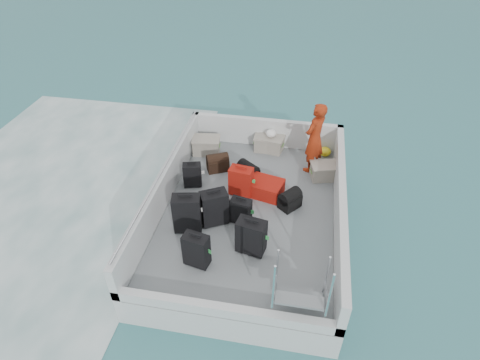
# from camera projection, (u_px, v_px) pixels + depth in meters

# --- Properties ---
(ground) EXTENTS (160.00, 160.00, 0.00)m
(ground) POSITION_uv_depth(u_px,v_px,m) (249.00, 231.00, 8.40)
(ground) COLOR #1B5B61
(ground) RESTS_ON ground
(wake_foam) EXTENTS (10.00, 10.00, 0.00)m
(wake_foam) POSITION_uv_depth(u_px,v_px,m) (40.00, 204.00, 9.08)
(wake_foam) COLOR white
(wake_foam) RESTS_ON ground
(ferry_hull) EXTENTS (3.60, 5.00, 0.60)m
(ferry_hull) POSITION_uv_depth(u_px,v_px,m) (249.00, 221.00, 8.22)
(ferry_hull) COLOR silver
(ferry_hull) RESTS_ON ground
(deck) EXTENTS (3.30, 4.70, 0.02)m
(deck) POSITION_uv_depth(u_px,v_px,m) (249.00, 210.00, 8.03)
(deck) COLOR gray
(deck) RESTS_ON ferry_hull
(deck_fittings) EXTENTS (3.60, 5.00, 0.90)m
(deck_fittings) POSITION_uv_depth(u_px,v_px,m) (265.00, 208.00, 7.50)
(deck_fittings) COLOR silver
(deck_fittings) RESTS_ON deck
(suitcase_0) EXTENTS (0.55, 0.38, 0.78)m
(suitcase_0) POSITION_uv_depth(u_px,v_px,m) (187.00, 214.00, 7.35)
(suitcase_0) COLOR black
(suitcase_0) RESTS_ON deck
(suitcase_2) EXTENTS (0.42, 0.31, 0.55)m
(suitcase_2) POSITION_uv_depth(u_px,v_px,m) (192.00, 175.00, 8.46)
(suitcase_2) COLOR black
(suitcase_2) RESTS_ON deck
(suitcase_3) EXTENTS (0.47, 0.33, 0.65)m
(suitcase_3) POSITION_uv_depth(u_px,v_px,m) (196.00, 250.00, 6.73)
(suitcase_3) COLOR black
(suitcase_3) RESTS_ON deck
(suitcase_4) EXTENTS (0.58, 0.50, 0.73)m
(suitcase_4) POSITION_uv_depth(u_px,v_px,m) (214.00, 208.00, 7.50)
(suitcase_4) COLOR black
(suitcase_4) RESTS_ON deck
(suitcase_5) EXTENTS (0.50, 0.35, 0.64)m
(suitcase_5) POSITION_uv_depth(u_px,v_px,m) (241.00, 182.00, 8.21)
(suitcase_5) COLOR #A5180C
(suitcase_5) RESTS_ON deck
(suitcase_6) EXTENTS (0.55, 0.39, 0.69)m
(suitcase_6) POSITION_uv_depth(u_px,v_px,m) (251.00, 237.00, 6.95)
(suitcase_6) COLOR black
(suitcase_6) RESTS_ON deck
(suitcase_7) EXTENTS (0.42, 0.29, 0.54)m
(suitcase_7) POSITION_uv_depth(u_px,v_px,m) (241.00, 211.00, 7.57)
(suitcase_7) COLOR black
(suitcase_7) RESTS_ON deck
(suitcase_8) EXTENTS (0.90, 0.70, 0.32)m
(suitcase_8) POSITION_uv_depth(u_px,v_px,m) (263.00, 187.00, 8.33)
(suitcase_8) COLOR #A5180C
(suitcase_8) RESTS_ON deck
(duffel_0) EXTENTS (0.56, 0.48, 0.32)m
(duffel_0) POSITION_uv_depth(u_px,v_px,m) (218.00, 164.00, 8.98)
(duffel_0) COLOR black
(duffel_0) RESTS_ON deck
(duffel_1) EXTENTS (0.55, 0.52, 0.32)m
(duffel_1) POSITION_uv_depth(u_px,v_px,m) (248.00, 173.00, 8.72)
(duffel_1) COLOR black
(duffel_1) RESTS_ON deck
(duffel_2) EXTENTS (0.50, 0.51, 0.32)m
(duffel_2) POSITION_uv_depth(u_px,v_px,m) (290.00, 201.00, 7.98)
(duffel_2) COLOR black
(duffel_2) RESTS_ON deck
(crate_0) EXTENTS (0.65, 0.49, 0.37)m
(crate_0) POSITION_uv_depth(u_px,v_px,m) (206.00, 146.00, 9.52)
(crate_0) COLOR gray
(crate_0) RESTS_ON deck
(crate_1) EXTENTS (0.56, 0.39, 0.34)m
(crate_1) POSITION_uv_depth(u_px,v_px,m) (267.00, 144.00, 9.62)
(crate_1) COLOR gray
(crate_1) RESTS_ON deck
(crate_2) EXTENTS (0.65, 0.50, 0.35)m
(crate_2) POSITION_uv_depth(u_px,v_px,m) (270.00, 144.00, 9.60)
(crate_2) COLOR gray
(crate_2) RESTS_ON deck
(crate_3) EXTENTS (0.63, 0.51, 0.33)m
(crate_3) POSITION_uv_depth(u_px,v_px,m) (324.00, 172.00, 8.74)
(crate_3) COLOR gray
(crate_3) RESTS_ON deck
(yellow_bag) EXTENTS (0.28, 0.26, 0.22)m
(yellow_bag) POSITION_uv_depth(u_px,v_px,m) (325.00, 152.00, 9.46)
(yellow_bag) COLOR yellow
(yellow_bag) RESTS_ON deck
(white_bag) EXTENTS (0.24, 0.24, 0.18)m
(white_bag) POSITION_uv_depth(u_px,v_px,m) (271.00, 134.00, 9.44)
(white_bag) COLOR white
(white_bag) RESTS_ON crate_2
(passenger) EXTENTS (0.65, 0.71, 1.62)m
(passenger) POSITION_uv_depth(u_px,v_px,m) (315.00, 138.00, 8.61)
(passenger) COLOR red
(passenger) RESTS_ON deck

